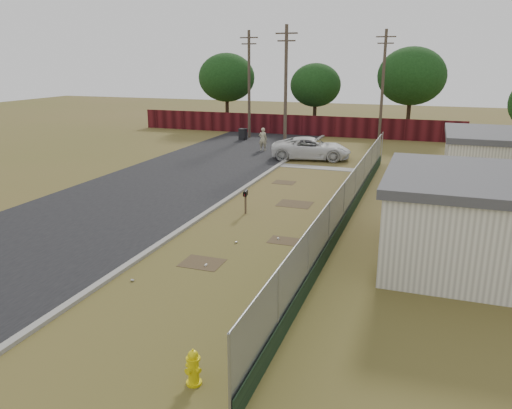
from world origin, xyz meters
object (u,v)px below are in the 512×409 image
at_px(fire_hydrant, 193,368).
at_px(trash_bin, 243,134).
at_px(mailbox, 245,195).
at_px(pickup_truck, 311,148).
at_px(pedestrian, 263,139).

distance_m(fire_hydrant, trash_bin, 33.48).
bearing_deg(mailbox, pickup_truck, 90.85).
bearing_deg(pickup_truck, trash_bin, 39.09).
xyz_separation_m(mailbox, pedestrian, (-4.42, 15.53, 0.01)).
bearing_deg(fire_hydrant, pickup_truck, 97.79).
bearing_deg(mailbox, pedestrian, 105.89).
distance_m(pickup_truck, pedestrian, 4.72).
distance_m(pedestrian, trash_bin, 5.39).
relative_size(pickup_truck, pedestrian, 3.14).
xyz_separation_m(pedestrian, trash_bin, (-3.26, 4.28, -0.37)).
bearing_deg(trash_bin, mailbox, -68.81).
distance_m(fire_hydrant, pedestrian, 28.42).
bearing_deg(mailbox, trash_bin, 111.19).
xyz_separation_m(fire_hydrant, pickup_truck, (-3.45, 25.26, 0.36)).
height_order(pickup_truck, trash_bin, pickup_truck).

